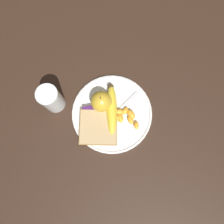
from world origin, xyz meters
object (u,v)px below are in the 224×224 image
object	(u,v)px
apple	(101,101)
banana	(111,109)
bread_slice	(98,127)
juice_glass	(52,99)
fork	(116,114)
plate	(112,113)
jam_packet	(90,112)

from	to	relation	value
apple	banana	bearing A→B (deg)	137.19
apple	bread_slice	bearing A→B (deg)	74.33
juice_glass	fork	xyz separation A→B (m)	(-0.20, 0.07, -0.04)
fork	juice_glass	bearing A→B (deg)	-55.53
apple	fork	bearing A→B (deg)	135.11
banana	fork	size ratio (longest dim) A/B	1.11
banana	bread_slice	size ratio (longest dim) A/B	1.26
apple	bread_slice	size ratio (longest dim) A/B	0.56
juice_glass	apple	size ratio (longest dim) A/B	1.44
plate	apple	size ratio (longest dim) A/B	3.45
juice_glass	apple	bearing A→B (deg)	169.05
apple	jam_packet	bearing A→B (deg)	27.09
jam_packet	apple	bearing A→B (deg)	-152.91
juice_glass	banana	xyz separation A→B (m)	(-0.18, 0.06, -0.02)
jam_packet	juice_glass	bearing A→B (deg)	-24.89
plate	jam_packet	world-z (taller)	jam_packet
banana	jam_packet	xyz separation A→B (m)	(0.07, -0.00, -0.01)
juice_glass	bread_slice	bearing A→B (deg)	141.09
apple	jam_packet	distance (m)	0.05
banana	jam_packet	size ratio (longest dim) A/B	4.14
juice_glass	banana	bearing A→B (deg)	162.98
plate	fork	world-z (taller)	fork
plate	banana	world-z (taller)	banana
apple	bread_slice	world-z (taller)	apple
bread_slice	jam_packet	world-z (taller)	same
banana	juice_glass	bearing A→B (deg)	-17.02
banana	bread_slice	distance (m)	0.07
banana	fork	world-z (taller)	banana
plate	jam_packet	xyz separation A→B (m)	(0.07, -0.01, 0.01)
fork	bread_slice	bearing A→B (deg)	-5.19
plate	apple	distance (m)	0.06
juice_glass	apple	world-z (taller)	juice_glass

